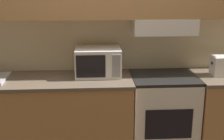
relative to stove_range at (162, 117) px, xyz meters
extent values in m
cube|color=beige|center=(-0.60, 0.31, 0.82)|extent=(5.38, 0.05, 2.55)
cube|color=white|center=(0.00, 0.12, 0.95)|extent=(0.63, 0.34, 0.16)
cube|color=tan|center=(-1.22, -0.02, -0.02)|extent=(1.75, 0.60, 0.88)
cube|color=brown|center=(-1.22, -0.02, 0.44)|extent=(1.77, 0.62, 0.04)
cube|color=tan|center=(0.62, -0.02, -0.02)|extent=(0.54, 0.60, 0.88)
cube|color=brown|center=(0.62, -0.02, 0.44)|extent=(0.56, 0.62, 0.04)
cube|color=white|center=(0.00, 0.00, -0.02)|extent=(0.67, 0.57, 0.88)
cube|color=black|center=(0.00, 0.00, 0.44)|extent=(0.67, 0.57, 0.03)
cube|color=black|center=(0.00, -0.29, 0.05)|extent=(0.47, 0.01, 0.31)
cylinder|color=black|center=(-0.15, -0.11, 0.45)|extent=(0.09, 0.09, 0.01)
cylinder|color=black|center=(0.15, -0.11, 0.45)|extent=(0.09, 0.09, 0.01)
cylinder|color=black|center=(-0.15, 0.11, 0.45)|extent=(0.09, 0.09, 0.01)
cylinder|color=black|center=(0.15, 0.11, 0.45)|extent=(0.09, 0.09, 0.01)
cube|color=white|center=(-0.68, 0.07, 0.60)|extent=(0.46, 0.36, 0.29)
cube|color=black|center=(-0.75, -0.11, 0.60)|extent=(0.28, 0.01, 0.22)
cube|color=gray|center=(-0.50, -0.11, 0.60)|extent=(0.08, 0.01, 0.22)
cube|color=white|center=(0.62, 0.00, 0.55)|extent=(0.24, 0.17, 0.20)
cube|color=black|center=(0.49, 0.00, 0.58)|extent=(0.01, 0.02, 0.02)
cube|color=black|center=(0.53, 0.00, 0.65)|extent=(0.03, 0.12, 0.01)
cube|color=black|center=(0.59, 0.00, 0.65)|extent=(0.03, 0.12, 0.01)
camera|label=1|loc=(-0.73, -3.01, 1.40)|focal=50.00mm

